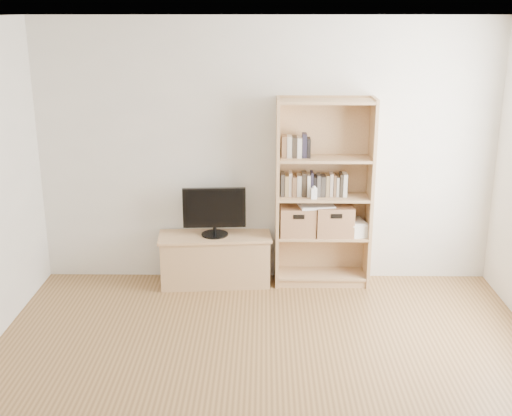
{
  "coord_description": "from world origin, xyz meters",
  "views": [
    {
      "loc": [
        -0.02,
        -3.67,
        2.64
      ],
      "look_at": [
        -0.1,
        1.9,
        0.92
      ],
      "focal_mm": 45.0,
      "sensor_mm": 36.0,
      "label": 1
    }
  ],
  "objects_px": {
    "basket_right": "(334,220)",
    "bookshelf": "(324,194)",
    "laptop": "(316,206)",
    "baby_monitor": "(314,193)",
    "basket_left": "(298,220)",
    "television": "(214,212)",
    "tv_stand": "(215,260)"
  },
  "relations": [
    {
      "from": "bookshelf",
      "to": "basket_right",
      "type": "relative_size",
      "value": 5.19
    },
    {
      "from": "bookshelf",
      "to": "basket_right",
      "type": "xyz_separation_m",
      "value": [
        0.11,
        -0.01,
        -0.27
      ]
    },
    {
      "from": "baby_monitor",
      "to": "basket_left",
      "type": "xyz_separation_m",
      "value": [
        -0.14,
        0.1,
        -0.3
      ]
    },
    {
      "from": "baby_monitor",
      "to": "basket_right",
      "type": "xyz_separation_m",
      "value": [
        0.22,
        0.1,
        -0.3
      ]
    },
    {
      "from": "bookshelf",
      "to": "basket_left",
      "type": "height_order",
      "value": "bookshelf"
    },
    {
      "from": "tv_stand",
      "to": "television",
      "type": "height_order",
      "value": "television"
    },
    {
      "from": "bookshelf",
      "to": "television",
      "type": "height_order",
      "value": "bookshelf"
    },
    {
      "from": "bookshelf",
      "to": "basket_left",
      "type": "xyz_separation_m",
      "value": [
        -0.25,
        -0.01,
        -0.27
      ]
    },
    {
      "from": "bookshelf",
      "to": "laptop",
      "type": "xyz_separation_m",
      "value": [
        -0.07,
        -0.01,
        -0.12
      ]
    },
    {
      "from": "tv_stand",
      "to": "basket_left",
      "type": "distance_m",
      "value": 0.92
    },
    {
      "from": "bookshelf",
      "to": "basket_right",
      "type": "distance_m",
      "value": 0.29
    },
    {
      "from": "basket_left",
      "to": "basket_right",
      "type": "distance_m",
      "value": 0.36
    },
    {
      "from": "television",
      "to": "laptop",
      "type": "xyz_separation_m",
      "value": [
        1.0,
        0.02,
        0.06
      ]
    },
    {
      "from": "television",
      "to": "laptop",
      "type": "height_order",
      "value": "television"
    },
    {
      "from": "basket_right",
      "to": "bookshelf",
      "type": "bearing_deg",
      "value": 176.57
    },
    {
      "from": "tv_stand",
      "to": "basket_left",
      "type": "relative_size",
      "value": 3.08
    },
    {
      "from": "basket_right",
      "to": "laptop",
      "type": "distance_m",
      "value": 0.24
    },
    {
      "from": "television",
      "to": "basket_left",
      "type": "height_order",
      "value": "television"
    },
    {
      "from": "tv_stand",
      "to": "laptop",
      "type": "height_order",
      "value": "laptop"
    },
    {
      "from": "tv_stand",
      "to": "basket_right",
      "type": "xyz_separation_m",
      "value": [
        1.18,
        0.03,
        0.42
      ]
    },
    {
      "from": "laptop",
      "to": "baby_monitor",
      "type": "bearing_deg",
      "value": -119.86
    },
    {
      "from": "basket_right",
      "to": "laptop",
      "type": "relative_size",
      "value": 1.08
    },
    {
      "from": "baby_monitor",
      "to": "bookshelf",
      "type": "bearing_deg",
      "value": 35.18
    },
    {
      "from": "tv_stand",
      "to": "basket_right",
      "type": "distance_m",
      "value": 1.25
    },
    {
      "from": "tv_stand",
      "to": "baby_monitor",
      "type": "height_order",
      "value": "baby_monitor"
    },
    {
      "from": "basket_left",
      "to": "laptop",
      "type": "bearing_deg",
      "value": -3.27
    },
    {
      "from": "basket_right",
      "to": "tv_stand",
      "type": "bearing_deg",
      "value": -179.43
    },
    {
      "from": "bookshelf",
      "to": "baby_monitor",
      "type": "height_order",
      "value": "bookshelf"
    },
    {
      "from": "laptop",
      "to": "bookshelf",
      "type": "bearing_deg",
      "value": -0.45
    },
    {
      "from": "television",
      "to": "basket_right",
      "type": "bearing_deg",
      "value": -2.06
    },
    {
      "from": "television",
      "to": "tv_stand",
      "type": "bearing_deg",
      "value": 176.53
    },
    {
      "from": "bookshelf",
      "to": "television",
      "type": "relative_size",
      "value": 3.04
    }
  ]
}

